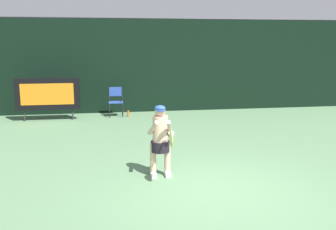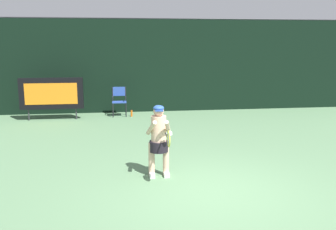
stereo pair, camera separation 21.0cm
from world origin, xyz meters
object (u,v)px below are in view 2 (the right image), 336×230
Objects in this scene: umpire_chair at (119,100)px; water_bottle at (132,113)px; scoreboard at (51,94)px; tennis_racket at (169,139)px; tennis_player at (159,138)px.

umpire_chair reaches higher than water_bottle.
scoreboard is 2.44m from umpire_chair.
water_bottle is (2.82, 0.23, -0.82)m from scoreboard.
scoreboard reaches higher than umpire_chair.
water_bottle is 0.44× the size of tennis_racket.
water_bottle is 7.21m from tennis_racket.
umpire_chair is at bearing 96.33° from tennis_player.
scoreboard is 1.48× the size of tennis_player.
scoreboard is 8.30× the size of water_bottle.
tennis_racket is at bearing -86.75° from water_bottle.
umpire_chair is 6.72m from tennis_player.
tennis_player is (0.30, -6.48, 0.69)m from water_bottle.
tennis_player is at bearing -63.51° from scoreboard.
umpire_chair is 4.08× the size of water_bottle.
water_bottle is at bearing -24.25° from umpire_chair.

